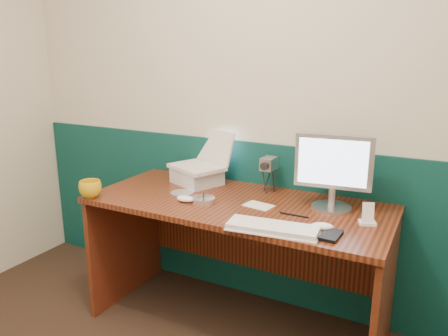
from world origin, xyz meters
The scene contains 18 objects.
back_wall centered at (0.00, 1.75, 1.25)m, with size 3.50×0.04×2.50m, color beige.
wainscot centered at (0.00, 1.74, 0.50)m, with size 3.48×0.02×1.00m, color #072E23.
desk centered at (0.00, 1.38, 0.38)m, with size 1.60×0.70×0.75m, color #311909.
laptop_riser centered at (-0.36, 1.56, 0.80)m, with size 0.26×0.22×0.09m, color silver.
laptop centered at (-0.36, 1.56, 0.97)m, with size 0.30×0.23×0.25m, color silver, non-canonical shape.
monitor centered at (0.48, 1.50, 0.94)m, with size 0.38×0.11×0.38m, color #B3B3B8, non-canonical shape.
keyboard centered at (0.32, 1.10, 0.76)m, with size 0.40×0.13×0.02m, color white.
mouse_right centered at (0.51, 1.21, 0.77)m, with size 0.10×0.06×0.03m, color white.
mouse_left centered at (-0.24, 1.25, 0.77)m, with size 0.10×0.06×0.03m, color white.
mug centered at (-0.74, 1.07, 0.80)m, with size 0.12×0.12×0.09m, color gold.
camcorder centered at (0.09, 1.61, 0.84)m, with size 0.08×0.12×0.18m, color #B4B4B9, non-canonical shape.
cd_spindle centered at (-0.15, 1.29, 0.76)m, with size 0.12×0.12×0.03m, color silver.
cd_loose_a centered at (-0.34, 1.37, 0.75)m, with size 0.13×0.13×0.00m, color silver.
pen centered at (0.34, 1.32, 0.75)m, with size 0.01×0.01×0.15m, color black.
papers centered at (0.13, 1.37, 0.75)m, with size 0.15×0.10×0.00m, color white.
dock centered at (0.67, 1.37, 0.76)m, with size 0.08×0.06×0.01m, color white.
music_player centered at (0.67, 1.37, 0.81)m, with size 0.05×0.01×0.09m, color white.
pda centered at (0.56, 1.15, 0.76)m, with size 0.08×0.13×0.02m, color black.
Camera 1 is at (0.96, -0.60, 1.52)m, focal length 35.00 mm.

